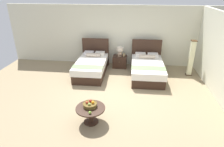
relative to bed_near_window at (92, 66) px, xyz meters
name	(u,v)px	position (x,y,z in m)	size (l,w,h in m)	color
ground_plane	(115,95)	(1.11, -1.62, -0.34)	(10.15, 9.47, 0.02)	#94805F
wall_back	(122,36)	(1.11, 1.31, 0.97)	(10.15, 0.12, 2.59)	beige
wall_side_right	(223,58)	(4.39, -1.22, 0.97)	(0.12, 5.07, 2.59)	beige
bed_near_window	(92,66)	(0.00, 0.00, 0.00)	(1.18, 2.11, 1.23)	#352218
bed_near_corner	(147,69)	(2.22, 0.00, 0.00)	(1.26, 2.17, 1.24)	#352218
nightstand	(120,62)	(1.08, 0.83, -0.07)	(0.60, 0.49, 0.51)	#352218
table_lamp	(120,51)	(1.08, 0.85, 0.43)	(0.30, 0.30, 0.40)	tan
vase	(124,55)	(1.26, 0.79, 0.26)	(0.08, 0.08, 0.16)	#95835C
coffee_table	(91,111)	(0.63, -3.08, 0.01)	(0.77, 0.77, 0.45)	#352218
fruit_bowl	(90,104)	(0.61, -3.02, 0.19)	(0.37, 0.37, 0.16)	brown
loose_apple	(90,113)	(0.68, -3.34, 0.16)	(0.07, 0.07, 0.07)	#82B03B
floor_lamp_corner	(191,58)	(3.91, 0.33, 0.39)	(0.21, 0.21, 1.43)	#3F2814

